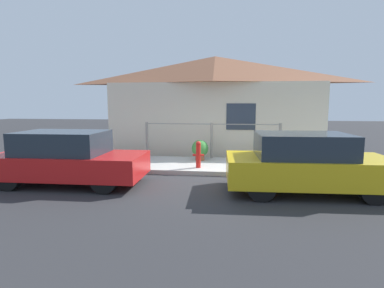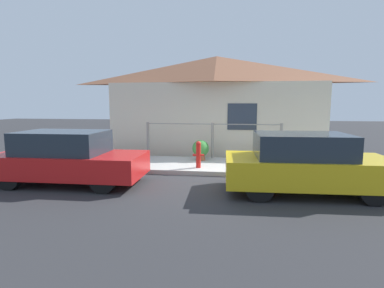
{
  "view_description": "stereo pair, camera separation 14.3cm",
  "coord_description": "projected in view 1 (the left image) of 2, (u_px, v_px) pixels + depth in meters",
  "views": [
    {
      "loc": [
        0.64,
        -8.53,
        2.1
      ],
      "look_at": [
        -0.48,
        0.3,
        0.9
      ],
      "focal_mm": 28.0,
      "sensor_mm": 36.0,
      "label": 1
    },
    {
      "loc": [
        0.78,
        -8.51,
        2.1
      ],
      "look_at": [
        -0.48,
        0.3,
        0.9
      ],
      "focal_mm": 28.0,
      "sensor_mm": 36.0,
      "label": 2
    }
  ],
  "objects": [
    {
      "name": "fence",
      "position": [
        212.0,
        139.0,
        10.8
      ],
      "size": [
        4.9,
        0.1,
        1.29
      ],
      "color": "gray",
      "rests_on": "sidewalk"
    },
    {
      "name": "car_left",
      "position": [
        67.0,
        158.0,
        7.78
      ],
      "size": [
        3.92,
        1.72,
        1.39
      ],
      "rotation": [
        0.0,
        0.0,
        0.02
      ],
      "color": "red",
      "rests_on": "ground_plane"
    },
    {
      "name": "ground_plane",
      "position": [
        207.0,
        176.0,
        8.75
      ],
      "size": [
        60.0,
        60.0,
        0.0
      ],
      "primitive_type": "plane",
      "color": "#2D2D30"
    },
    {
      "name": "house",
      "position": [
        215.0,
        76.0,
        12.26
      ],
      "size": [
        8.87,
        2.23,
        4.03
      ],
      "color": "beige",
      "rests_on": "ground_plane"
    },
    {
      "name": "fire_hydrant",
      "position": [
        198.0,
        154.0,
        9.21
      ],
      "size": [
        0.35,
        0.16,
        0.83
      ],
      "color": "red",
      "rests_on": "sidewalk"
    },
    {
      "name": "car_right",
      "position": [
        306.0,
        163.0,
        7.03
      ],
      "size": [
        3.84,
        1.85,
        1.42
      ],
      "rotation": [
        0.0,
        0.0,
        0.04
      ],
      "color": "gold",
      "rests_on": "ground_plane"
    },
    {
      "name": "sidewalk",
      "position": [
        210.0,
        166.0,
        9.89
      ],
      "size": [
        24.0,
        2.36,
        0.14
      ],
      "color": "#B2AFA8",
      "rests_on": "ground_plane"
    },
    {
      "name": "potted_plant_near_hydrant",
      "position": [
        200.0,
        149.0,
        10.43
      ],
      "size": [
        0.59,
        0.59,
        0.71
      ],
      "color": "#9E5638",
      "rests_on": "sidewalk"
    }
  ]
}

